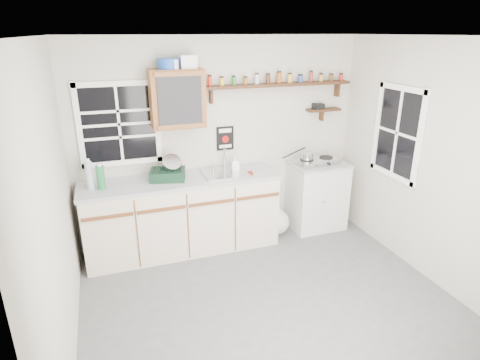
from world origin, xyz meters
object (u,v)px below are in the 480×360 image
object	(u,v)px
dish_rack	(169,171)
right_cabinet	(316,195)
upper_cabinet	(177,99)
spice_shelf	(279,84)
main_cabinet	(183,214)
hotplate	(316,161)

from	to	relation	value
dish_rack	right_cabinet	bearing A→B (deg)	14.50
upper_cabinet	spice_shelf	world-z (taller)	upper_cabinet
upper_cabinet	spice_shelf	bearing A→B (deg)	3.10
main_cabinet	dish_rack	bearing A→B (deg)	167.72
right_cabinet	upper_cabinet	xyz separation A→B (m)	(-1.80, 0.12, 1.37)
right_cabinet	spice_shelf	bearing A→B (deg)	160.30
right_cabinet	hotplate	size ratio (longest dim) A/B	1.53
upper_cabinet	right_cabinet	bearing A→B (deg)	-3.76
main_cabinet	upper_cabinet	world-z (taller)	upper_cabinet
right_cabinet	upper_cabinet	size ratio (longest dim) A/B	1.40
dish_rack	hotplate	xyz separation A→B (m)	(1.92, -0.02, -0.07)
main_cabinet	hotplate	world-z (taller)	hotplate
main_cabinet	hotplate	bearing A→B (deg)	0.17
main_cabinet	spice_shelf	distance (m)	1.98
right_cabinet	dish_rack	size ratio (longest dim) A/B	2.01
main_cabinet	dish_rack	xyz separation A→B (m)	(-0.13, 0.03, 0.55)
main_cabinet	dish_rack	distance (m)	0.57
dish_rack	spice_shelf	bearing A→B (deg)	21.89
right_cabinet	hotplate	distance (m)	0.49
upper_cabinet	main_cabinet	bearing A→B (deg)	-103.68
main_cabinet	hotplate	xyz separation A→B (m)	(1.79, 0.01, 0.49)
main_cabinet	dish_rack	size ratio (longest dim) A/B	5.10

